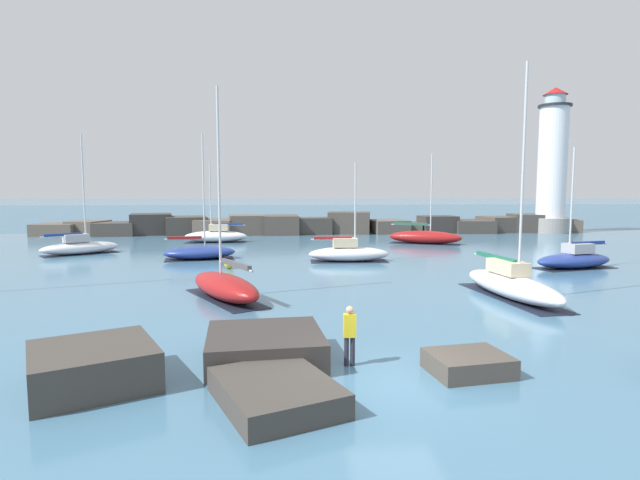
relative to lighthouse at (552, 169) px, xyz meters
The scene contains 16 objects.
ground_plane 54.85m from the lighthouse, 122.65° to the right, with size 600.00×600.00×0.00m, color teal.
open_sea_beyond 68.01m from the lighthouse, 115.70° to the left, with size 400.00×116.00×0.01m.
breakwater_jetty 30.47m from the lighthouse, behind, with size 64.90×6.80×2.55m.
lighthouse is the anchor object (origin of this frame).
foreground_rocks 55.44m from the lighthouse, 124.26° to the right, with size 20.84×6.83×1.07m.
sailboat_moored_0 23.18m from the lighthouse, 148.35° to the right, with size 7.12×4.65×8.58m.
sailboat_moored_1 40.61m from the lighthouse, 167.35° to the right, with size 6.14×2.38×7.94m.
sailboat_moored_2 42.13m from the lighthouse, 121.04° to the right, with size 2.76×7.82×10.90m.
sailboat_moored_3 30.97m from the lighthouse, 115.86° to the right, with size 6.06×3.47×7.90m.
sailboat_moored_4 44.53m from the lighthouse, 151.53° to the right, with size 5.59×3.29×9.28m.
sailboat_moored_5 52.21m from the lighthouse, 160.42° to the right, with size 5.93×5.07×9.56m.
sailboat_moored_7 50.03m from the lighthouse, 135.14° to the right, with size 4.73×6.43×9.96m.
sailboat_moored_8 36.61m from the lighthouse, 140.36° to the right, with size 5.87×2.12×7.09m.
mooring_buoy_orange_near 32.99m from the lighthouse, 147.45° to the right, with size 0.69×0.69×0.89m.
mooring_buoy_far_side 44.82m from the lighthouse, 144.39° to the right, with size 0.61×0.61×0.81m.
person_on_rocks 54.21m from the lighthouse, 124.40° to the right, with size 0.36×0.23×1.78m.
Camera 1 is at (-2.97, -12.77, 5.13)m, focal length 28.00 mm.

